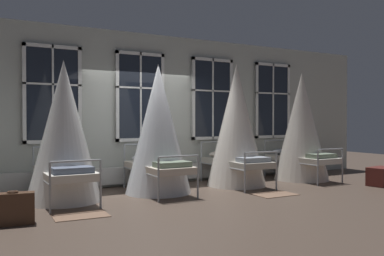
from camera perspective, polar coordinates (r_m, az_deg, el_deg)
ground at (r=8.34m, az=-4.74°, el=-8.86°), size 24.41×24.41×0.00m
back_wall_with_windows at (r=9.22m, az=-7.44°, el=2.62°), size 13.20×0.10×3.38m
window_bank at (r=9.10m, az=-7.16°, el=-0.57°), size 8.58×0.10×2.87m
cot_second at (r=7.57m, az=-17.42°, el=-0.68°), size 1.31×1.83×2.50m
cot_third at (r=8.12m, az=-4.73°, el=-0.36°), size 1.31×1.83×2.55m
cot_fourth at (r=9.09m, az=6.21°, el=0.19°), size 1.31×1.84×2.69m
cot_fifth at (r=10.28m, az=15.02°, el=0.02°), size 1.31×1.84×2.60m
rug_second at (r=6.50m, az=-15.28°, el=-11.66°), size 0.82×0.59×0.01m
rug_fourth at (r=8.17m, az=11.42°, el=-9.04°), size 0.80×0.56×0.01m
suitcase_dark at (r=6.21m, az=-23.70°, el=-10.27°), size 0.58×0.28×0.47m
travel_trunk at (r=9.98m, az=24.91°, el=-6.14°), size 0.70×0.50×0.41m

